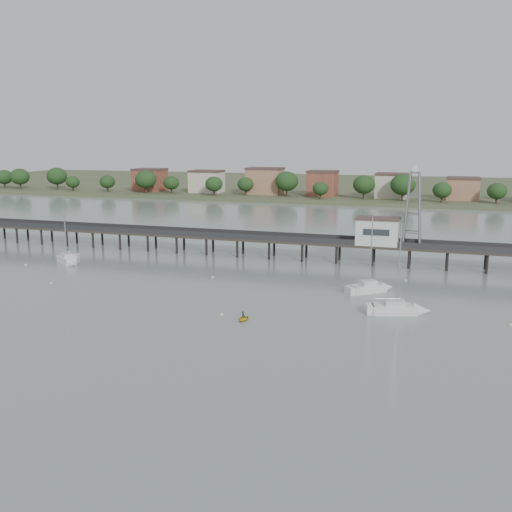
{
  "coord_description": "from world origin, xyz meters",
  "views": [
    {
      "loc": [
        35.67,
        -52.1,
        24.21
      ],
      "look_at": [
        5.76,
        42.0,
        4.0
      ],
      "focal_mm": 40.0,
      "sensor_mm": 36.0,
      "label": 1
    }
  ],
  "objects_px": {
    "white_tender": "(70,256)",
    "sailboat_d": "(404,309)",
    "pier": "(256,239)",
    "yellow_dinghy": "(243,320)",
    "sailboat_c": "(374,288)",
    "lattice_tower": "(413,210)",
    "sailboat_b": "(68,261)"
  },
  "relations": [
    {
      "from": "sailboat_c",
      "to": "pier",
      "type": "bearing_deg",
      "value": 101.63
    },
    {
      "from": "pier",
      "to": "sailboat_d",
      "type": "bearing_deg",
      "value": -44.88
    },
    {
      "from": "sailboat_d",
      "to": "lattice_tower",
      "type": "bearing_deg",
      "value": 75.58
    },
    {
      "from": "pier",
      "to": "lattice_tower",
      "type": "bearing_deg",
      "value": 0.0
    },
    {
      "from": "lattice_tower",
      "to": "yellow_dinghy",
      "type": "relative_size",
      "value": 6.33
    },
    {
      "from": "yellow_dinghy",
      "to": "pier",
      "type": "bearing_deg",
      "value": 107.84
    },
    {
      "from": "lattice_tower",
      "to": "sailboat_d",
      "type": "distance_m",
      "value": 33.68
    },
    {
      "from": "sailboat_c",
      "to": "sailboat_d",
      "type": "relative_size",
      "value": 0.95
    },
    {
      "from": "lattice_tower",
      "to": "sailboat_b",
      "type": "bearing_deg",
      "value": -164.07
    },
    {
      "from": "sailboat_d",
      "to": "yellow_dinghy",
      "type": "distance_m",
      "value": 22.86
    },
    {
      "from": "white_tender",
      "to": "sailboat_c",
      "type": "bearing_deg",
      "value": -18.52
    },
    {
      "from": "pier",
      "to": "lattice_tower",
      "type": "height_order",
      "value": "lattice_tower"
    },
    {
      "from": "white_tender",
      "to": "sailboat_d",
      "type": "bearing_deg",
      "value": -26.66
    },
    {
      "from": "pier",
      "to": "white_tender",
      "type": "xyz_separation_m",
      "value": [
        -36.65,
        -13.04,
        -3.35
      ]
    },
    {
      "from": "pier",
      "to": "sailboat_c",
      "type": "height_order",
      "value": "sailboat_c"
    },
    {
      "from": "white_tender",
      "to": "yellow_dinghy",
      "type": "height_order",
      "value": "white_tender"
    },
    {
      "from": "lattice_tower",
      "to": "pier",
      "type": "bearing_deg",
      "value": -180.0
    },
    {
      "from": "sailboat_c",
      "to": "white_tender",
      "type": "relative_size",
      "value": 3.35
    },
    {
      "from": "sailboat_d",
      "to": "white_tender",
      "type": "bearing_deg",
      "value": 149.02
    },
    {
      "from": "lattice_tower",
      "to": "sailboat_d",
      "type": "relative_size",
      "value": 1.13
    },
    {
      "from": "sailboat_b",
      "to": "yellow_dinghy",
      "type": "relative_size",
      "value": 4.59
    },
    {
      "from": "sailboat_b",
      "to": "sailboat_c",
      "type": "bearing_deg",
      "value": 30.71
    },
    {
      "from": "sailboat_b",
      "to": "yellow_dinghy",
      "type": "bearing_deg",
      "value": 5.8
    },
    {
      "from": "pier",
      "to": "yellow_dinghy",
      "type": "distance_m",
      "value": 43.28
    },
    {
      "from": "sailboat_c",
      "to": "yellow_dinghy",
      "type": "bearing_deg",
      "value": -167.2
    },
    {
      "from": "sailboat_c",
      "to": "white_tender",
      "type": "height_order",
      "value": "sailboat_c"
    },
    {
      "from": "sailboat_c",
      "to": "sailboat_d",
      "type": "bearing_deg",
      "value": -104.11
    },
    {
      "from": "yellow_dinghy",
      "to": "sailboat_c",
      "type": "bearing_deg",
      "value": 55.46
    },
    {
      "from": "sailboat_b",
      "to": "sailboat_c",
      "type": "height_order",
      "value": "sailboat_c"
    },
    {
      "from": "pier",
      "to": "lattice_tower",
      "type": "relative_size",
      "value": 9.68
    },
    {
      "from": "sailboat_b",
      "to": "white_tender",
      "type": "relative_size",
      "value": 2.89
    },
    {
      "from": "pier",
      "to": "yellow_dinghy",
      "type": "relative_size",
      "value": 61.25
    }
  ]
}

